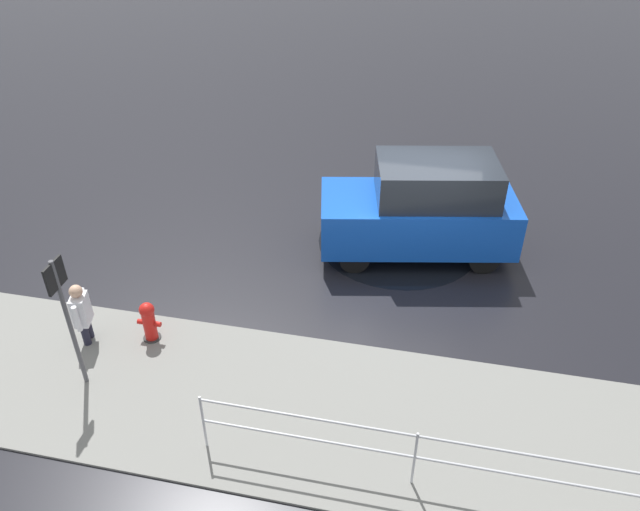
# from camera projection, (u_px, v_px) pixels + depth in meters

# --- Properties ---
(ground_plane) EXTENTS (60.00, 60.00, 0.00)m
(ground_plane) POSITION_uv_depth(u_px,v_px,m) (408.00, 265.00, 12.73)
(ground_plane) COLOR black
(kerb_strip) EXTENTS (24.00, 3.20, 0.04)m
(kerb_strip) POSITION_uv_depth(u_px,v_px,m) (382.00, 423.00, 9.35)
(kerb_strip) COLOR slate
(kerb_strip) RESTS_ON ground
(moving_hatchback) EXTENTS (4.16, 2.44, 2.06)m
(moving_hatchback) POSITION_uv_depth(u_px,v_px,m) (422.00, 209.00, 12.57)
(moving_hatchback) COLOR blue
(moving_hatchback) RESTS_ON ground
(fire_hydrant) EXTENTS (0.42, 0.31, 0.80)m
(fire_hydrant) POSITION_uv_depth(u_px,v_px,m) (149.00, 322.00, 10.66)
(fire_hydrant) COLOR red
(fire_hydrant) RESTS_ON ground
(pedestrian) EXTENTS (0.32, 0.55, 1.22)m
(pedestrian) POSITION_uv_depth(u_px,v_px,m) (81.00, 311.00, 10.46)
(pedestrian) COLOR silver
(pedestrian) RESTS_ON ground
(metal_railing) EXTENTS (8.86, 0.04, 1.05)m
(metal_railing) POSITION_uv_depth(u_px,v_px,m) (533.00, 469.00, 7.84)
(metal_railing) COLOR #B7BABF
(metal_railing) RESTS_ON ground
(sign_post) EXTENTS (0.07, 0.44, 2.40)m
(sign_post) POSITION_uv_depth(u_px,v_px,m) (64.00, 307.00, 9.16)
(sign_post) COLOR #4C4C51
(sign_post) RESTS_ON ground
(puddle_patch) EXTENTS (3.44, 3.44, 0.01)m
(puddle_patch) POSITION_uv_depth(u_px,v_px,m) (398.00, 241.00, 13.43)
(puddle_patch) COLOR black
(puddle_patch) RESTS_ON ground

